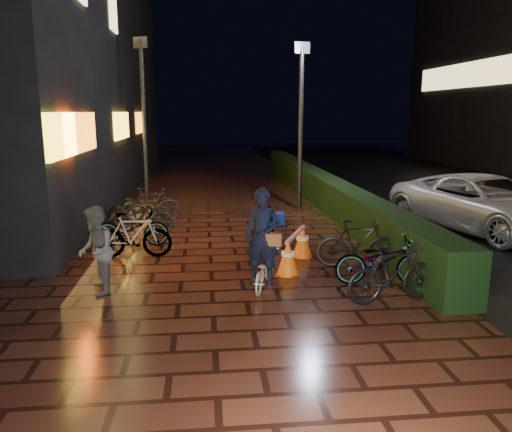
{
  "coord_description": "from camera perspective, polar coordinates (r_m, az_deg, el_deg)",
  "views": [
    {
      "loc": [
        -0.65,
        -8.82,
        3.06
      ],
      "look_at": [
        0.32,
        0.49,
        1.1
      ],
      "focal_mm": 35.0,
      "sensor_mm": 36.0,
      "label": 1
    }
  ],
  "objects": [
    {
      "name": "ground",
      "position": [
        9.36,
        -1.66,
        -7.27
      ],
      "size": [
        80.0,
        80.0,
        0.0
      ],
      "primitive_type": "plane",
      "color": "#381911",
      "rests_on": "ground"
    },
    {
      "name": "lamp_post_sf",
      "position": [
        17.82,
        -12.7,
        11.42
      ],
      "size": [
        0.51,
        0.29,
        5.5
      ],
      "color": "black",
      "rests_on": "ground"
    },
    {
      "name": "traffic_barrier",
      "position": [
        10.16,
        4.55,
        -3.76
      ],
      "size": [
        1.0,
        1.65,
        0.68
      ],
      "color": "orange",
      "rests_on": "ground"
    },
    {
      "name": "bystander_person",
      "position": [
        8.86,
        -17.83,
        -3.8
      ],
      "size": [
        0.71,
        0.84,
        1.52
      ],
      "primitive_type": "imported",
      "rotation": [
        0.0,
        0.0,
        -1.38
      ],
      "color": "#515053",
      "rests_on": "ground"
    },
    {
      "name": "van",
      "position": [
        14.22,
        24.73,
        1.3
      ],
      "size": [
        3.86,
        5.71,
        1.45
      ],
      "primitive_type": "imported",
      "rotation": [
        0.0,
        0.0,
        0.3
      ],
      "color": "silver",
      "rests_on": "ground"
    },
    {
      "name": "parked_bikes_hedge",
      "position": [
        9.28,
        13.61,
        -4.73
      ],
      "size": [
        1.82,
        2.59,
        0.98
      ],
      "color": "black",
      "rests_on": "ground"
    },
    {
      "name": "parked_bikes_storefront",
      "position": [
        12.79,
        -13.16,
        -0.2
      ],
      "size": [
        1.95,
        4.19,
        0.98
      ],
      "color": "black",
      "rests_on": "ground"
    },
    {
      "name": "hedge",
      "position": [
        17.47,
        7.2,
        3.29
      ],
      "size": [
        0.7,
        20.0,
        1.0
      ],
      "primitive_type": "cube",
      "color": "black",
      "rests_on": "ground"
    },
    {
      "name": "cyclist",
      "position": [
        8.68,
        0.79,
        -4.19
      ],
      "size": [
        0.81,
        1.33,
        1.8
      ],
      "color": "silver",
      "rests_on": "ground"
    },
    {
      "name": "cart_assembly",
      "position": [
        12.08,
        2.24,
        -0.5
      ],
      "size": [
        0.53,
        0.54,
        0.95
      ],
      "color": "black",
      "rests_on": "ground"
    },
    {
      "name": "lamp_post_hedge",
      "position": [
        15.83,
        5.14,
        10.9
      ],
      "size": [
        0.49,
        0.16,
        5.13
      ],
      "color": "black",
      "rests_on": "ground"
    }
  ]
}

